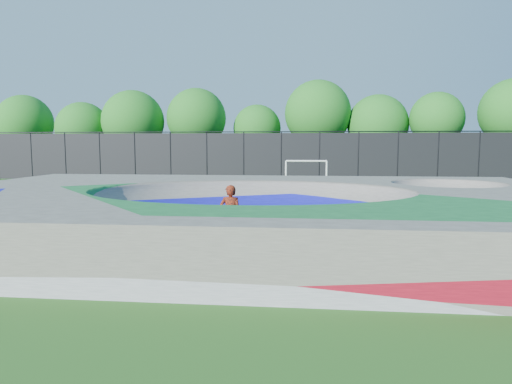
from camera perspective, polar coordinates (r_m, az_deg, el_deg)
ground at (r=15.61m, az=-0.76°, el=-5.17°), size 120.00×120.00×0.00m
skate_deck at (r=15.49m, az=-0.76°, el=-2.45°), size 22.00×14.00×1.50m
skater at (r=13.73m, az=-3.19°, el=-2.87°), size 0.67×0.44×1.82m
skateboard at (r=13.89m, az=-3.17°, el=-6.48°), size 0.79×0.28×0.05m
soccer_goal at (r=31.79m, az=6.29°, el=2.92°), size 2.92×0.12×1.93m
fence at (r=36.27m, az=3.17°, el=4.53°), size 48.09×0.09×4.04m
treeline at (r=41.25m, az=0.88°, el=8.94°), size 52.27×7.11×8.75m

